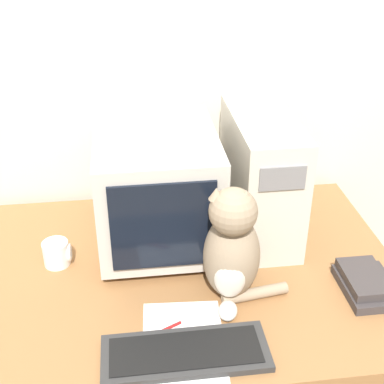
{
  "coord_description": "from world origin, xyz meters",
  "views": [
    {
      "loc": [
        -0.14,
        -0.84,
        1.78
      ],
      "look_at": [
        0.04,
        0.5,
        1.01
      ],
      "focal_mm": 50.0,
      "sensor_mm": 36.0,
      "label": 1
    }
  ],
  "objects_px": {
    "pen": "(155,334)",
    "computer_tower": "(261,175)",
    "mug": "(57,253)",
    "crt_monitor": "(157,188)",
    "cat": "(232,249)",
    "book_stack": "(367,283)",
    "keyboard": "(185,353)"
  },
  "relations": [
    {
      "from": "pen",
      "to": "computer_tower",
      "type": "bearing_deg",
      "value": 50.58
    },
    {
      "from": "mug",
      "to": "crt_monitor",
      "type": "bearing_deg",
      "value": 16.56
    },
    {
      "from": "crt_monitor",
      "to": "pen",
      "type": "bearing_deg",
      "value": -95.77
    },
    {
      "from": "crt_monitor",
      "to": "cat",
      "type": "height_order",
      "value": "crt_monitor"
    },
    {
      "from": "computer_tower",
      "to": "mug",
      "type": "bearing_deg",
      "value": -169.64
    },
    {
      "from": "crt_monitor",
      "to": "mug",
      "type": "xyz_separation_m",
      "value": [
        -0.32,
        -0.1,
        -0.16
      ]
    },
    {
      "from": "cat",
      "to": "crt_monitor",
      "type": "bearing_deg",
      "value": 134.65
    },
    {
      "from": "cat",
      "to": "book_stack",
      "type": "bearing_deg",
      "value": 10.03
    },
    {
      "from": "crt_monitor",
      "to": "computer_tower",
      "type": "xyz_separation_m",
      "value": [
        0.34,
        0.03,
        0.01
      ]
    },
    {
      "from": "keyboard",
      "to": "pen",
      "type": "xyz_separation_m",
      "value": [
        -0.07,
        0.08,
        -0.01
      ]
    },
    {
      "from": "pen",
      "to": "mug",
      "type": "xyz_separation_m",
      "value": [
        -0.28,
        0.35,
        0.04
      ]
    },
    {
      "from": "cat",
      "to": "pen",
      "type": "relative_size",
      "value": 2.46
    },
    {
      "from": "book_stack",
      "to": "mug",
      "type": "xyz_separation_m",
      "value": [
        -0.9,
        0.25,
        0.01
      ]
    },
    {
      "from": "keyboard",
      "to": "book_stack",
      "type": "relative_size",
      "value": 2.1
    },
    {
      "from": "book_stack",
      "to": "pen",
      "type": "bearing_deg",
      "value": -170.67
    },
    {
      "from": "cat",
      "to": "pen",
      "type": "height_order",
      "value": "cat"
    },
    {
      "from": "cat",
      "to": "mug",
      "type": "bearing_deg",
      "value": 171.31
    },
    {
      "from": "keyboard",
      "to": "book_stack",
      "type": "distance_m",
      "value": 0.58
    },
    {
      "from": "crt_monitor",
      "to": "mug",
      "type": "height_order",
      "value": "crt_monitor"
    },
    {
      "from": "cat",
      "to": "pen",
      "type": "xyz_separation_m",
      "value": [
        -0.23,
        -0.13,
        -0.16
      ]
    },
    {
      "from": "computer_tower",
      "to": "book_stack",
      "type": "relative_size",
      "value": 2.3
    },
    {
      "from": "pen",
      "to": "cat",
      "type": "bearing_deg",
      "value": 30.4
    },
    {
      "from": "keyboard",
      "to": "mug",
      "type": "distance_m",
      "value": 0.55
    },
    {
      "from": "keyboard",
      "to": "cat",
      "type": "distance_m",
      "value": 0.3
    },
    {
      "from": "keyboard",
      "to": "mug",
      "type": "height_order",
      "value": "mug"
    },
    {
      "from": "book_stack",
      "to": "crt_monitor",
      "type": "bearing_deg",
      "value": 149.43
    },
    {
      "from": "book_stack",
      "to": "pen",
      "type": "xyz_separation_m",
      "value": [
        -0.62,
        -0.1,
        -0.02
      ]
    },
    {
      "from": "cat",
      "to": "keyboard",
      "type": "bearing_deg",
      "value": -111.79
    },
    {
      "from": "crt_monitor",
      "to": "mug",
      "type": "relative_size",
      "value": 5.48
    },
    {
      "from": "crt_monitor",
      "to": "book_stack",
      "type": "height_order",
      "value": "crt_monitor"
    },
    {
      "from": "crt_monitor",
      "to": "mug",
      "type": "bearing_deg",
      "value": -163.44
    },
    {
      "from": "pen",
      "to": "mug",
      "type": "bearing_deg",
      "value": 128.65
    }
  ]
}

